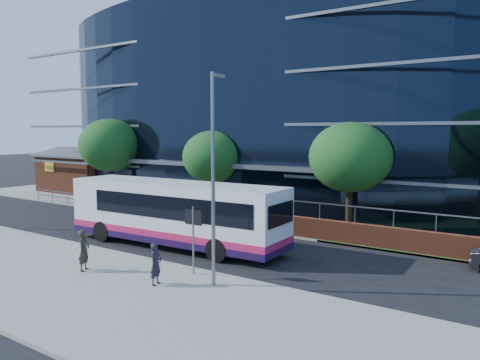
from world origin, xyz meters
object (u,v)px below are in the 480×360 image
Objects in this scene: brick_pavilion at (86,172)px; streetlight_east at (213,173)px; tree_far_a at (110,145)px; pedestrian_b at (84,250)px; tree_far_b at (213,157)px; tree_far_c at (350,157)px; city_bus at (176,213)px; pedestrian at (156,264)px; street_sign at (193,226)px.

streetlight_east is at bearing -29.24° from brick_pavilion.
pedestrian_b is (13.40, -12.84, -3.84)m from tree_far_a.
brick_pavilion is 28.34m from pedestrian_b.
streetlight_east reaches higher than brick_pavilion.
tree_far_b is (19.00, -4.00, 2.27)m from brick_pavilion.
tree_far_c reaches higher than city_bus.
tree_far_a is 20.00m from tree_far_c.
tree_far_b is 3.75× the size of pedestrian.
pedestrian_b is (22.41, -17.34, -0.92)m from brick_pavilion.
city_bus is 6.57m from pedestrian.
brick_pavilion is 1.32× the size of tree_far_c.
streetlight_east reaches higher than tree_far_b.
tree_far_b is 0.93× the size of tree_far_c.
tree_far_c is at bearing -2.86° from tree_far_b.
pedestrian is (26.18, -16.94, -0.98)m from brick_pavilion.
pedestrian_b is (-0.01, -5.72, -0.76)m from city_bus.
tree_far_c reaches higher than pedestrian.
pedestrian is at bearing -32.90° from brick_pavilion.
pedestrian_b is at bearing -92.40° from city_bus.
pedestrian is at bearing -57.01° from city_bus.
city_bus is at bearing -132.78° from tree_far_c.
brick_pavilion is 29.46m from tree_far_c.
streetlight_east is 7.40m from city_bus.
tree_far_b is at bearing -10.45° from pedestrian_b.
tree_far_c is at bearing -25.21° from pedestrian.
brick_pavilion is at bearing 171.18° from tree_far_c.
tree_far_b is 3.48× the size of pedestrian_b.
street_sign is 13.54m from tree_far_b.
city_bus is at bearing -27.96° from tree_far_a.
streetlight_east reaches higher than street_sign.
brick_pavilion is 1.23× the size of tree_far_a.
tree_far_c reaches higher than brick_pavilion.
tree_far_b is 14.74m from streetlight_east.
city_bus is at bearing -24.83° from pedestrian_b.
tree_far_b reaches higher than pedestrian_b.
tree_far_c is at bearing 44.88° from city_bus.
street_sign is 4.81m from pedestrian_b.
tree_far_a is 21.57m from pedestrian.
tree_far_b is 14.13m from pedestrian_b.
street_sign is at bearing -103.29° from tree_far_c.
city_bus is 7.19× the size of pedestrian_b.
tree_far_a is at bearing -26.55° from brick_pavilion.
streetlight_east is at bearing -95.11° from tree_far_c.
tree_far_c is 0.81× the size of streetlight_east.
city_bus reaches higher than street_sign.
pedestrian is (17.18, -12.44, -3.91)m from tree_far_a.
pedestrian is at bearing -108.78° from pedestrian_b.
tree_far_c is 10.08m from city_bus.
city_bus is at bearing -27.40° from brick_pavilion.
streetlight_east is at bearing -30.46° from tree_far_a.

